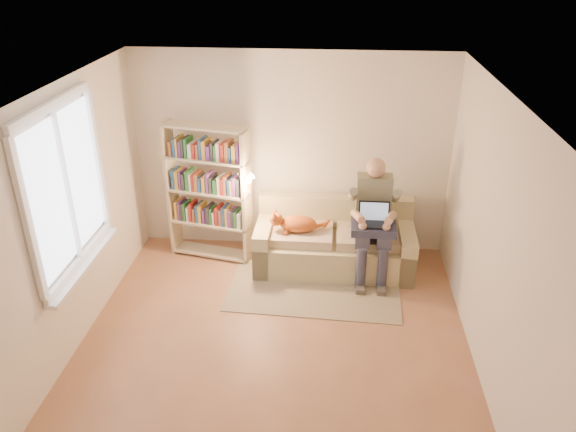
# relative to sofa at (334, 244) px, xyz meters

# --- Properties ---
(floor) EXTENTS (4.50, 4.50, 0.00)m
(floor) POSITION_rel_sofa_xyz_m (-0.59, -1.74, -0.30)
(floor) COLOR #905E41
(floor) RESTS_ON ground
(ceiling) EXTENTS (4.00, 4.50, 0.02)m
(ceiling) POSITION_rel_sofa_xyz_m (-0.59, -1.74, 2.30)
(ceiling) COLOR white
(ceiling) RESTS_ON wall_back
(wall_left) EXTENTS (0.02, 4.50, 2.60)m
(wall_left) POSITION_rel_sofa_xyz_m (-2.59, -1.74, 1.00)
(wall_left) COLOR silver
(wall_left) RESTS_ON floor
(wall_right) EXTENTS (0.02, 4.50, 2.60)m
(wall_right) POSITION_rel_sofa_xyz_m (1.41, -1.74, 1.00)
(wall_right) COLOR silver
(wall_right) RESTS_ON floor
(wall_back) EXTENTS (4.00, 0.02, 2.60)m
(wall_back) POSITION_rel_sofa_xyz_m (-0.59, 0.51, 1.00)
(wall_back) COLOR silver
(wall_back) RESTS_ON floor
(wall_front) EXTENTS (4.00, 0.02, 2.60)m
(wall_front) POSITION_rel_sofa_xyz_m (-0.59, -3.99, 1.00)
(wall_front) COLOR silver
(wall_front) RESTS_ON floor
(window) EXTENTS (0.12, 1.52, 1.69)m
(window) POSITION_rel_sofa_xyz_m (-2.53, -1.54, 1.07)
(window) COLOR white
(window) RESTS_ON wall_left
(sofa) EXTENTS (1.96, 0.89, 0.83)m
(sofa) POSITION_rel_sofa_xyz_m (0.00, 0.00, 0.00)
(sofa) COLOR #BDB486
(sofa) RESTS_ON floor
(person) EXTENTS (0.42, 0.68, 1.48)m
(person) POSITION_rel_sofa_xyz_m (0.45, -0.15, 0.52)
(person) COLOR gray
(person) RESTS_ON sofa
(cat) EXTENTS (0.70, 0.25, 0.26)m
(cat) POSITION_rel_sofa_xyz_m (-0.48, -0.12, 0.34)
(cat) COLOR orange
(cat) RESTS_ON sofa
(blanket) EXTENTS (0.53, 0.43, 0.09)m
(blanket) POSITION_rel_sofa_xyz_m (0.47, -0.30, 0.42)
(blanket) COLOR #252A41
(blanket) RESTS_ON person
(laptop) EXTENTS (0.36, 0.29, 0.31)m
(laptop) POSITION_rel_sofa_xyz_m (0.47, -0.29, 0.53)
(laptop) COLOR black
(laptop) RESTS_ON blanket
(bookshelf) EXTENTS (1.17, 0.56, 1.79)m
(bookshelf) POSITION_rel_sofa_xyz_m (-1.59, 0.11, 0.68)
(bookshelf) COLOR beige
(bookshelf) RESTS_ON floor
(rug) EXTENTS (2.07, 1.28, 0.01)m
(rug) POSITION_rel_sofa_xyz_m (-0.22, -0.57, -0.30)
(rug) COLOR gray
(rug) RESTS_ON floor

